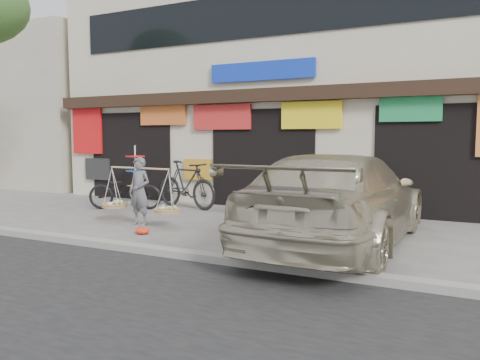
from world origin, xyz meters
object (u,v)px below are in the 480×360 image
at_px(bike_0, 125,190).
at_px(bike_1, 186,184).
at_px(street_vendor, 140,194).
at_px(bike_2, 266,197).
at_px(suv, 339,200).
at_px(display_rack, 136,180).

height_order(bike_0, bike_1, bike_1).
distance_m(street_vendor, bike_2, 2.96).
distance_m(bike_0, suv, 6.46).
height_order(bike_0, suv, suv).
bearing_deg(bike_0, display_rack, 1.87).
bearing_deg(display_rack, bike_1, -6.09).
relative_size(bike_1, bike_2, 1.10).
distance_m(bike_0, bike_1, 1.65).
height_order(bike_2, suv, suv).
bearing_deg(bike_1, bike_0, 136.79).
height_order(bike_1, bike_2, bike_1).
xyz_separation_m(street_vendor, bike_0, (-1.81, 1.68, -0.17)).
xyz_separation_m(street_vendor, bike_1, (-0.44, 2.58, -0.03)).
bearing_deg(display_rack, bike_0, -64.77).
height_order(bike_0, bike_2, bike_0).
height_order(suv, display_rack, display_rack).
distance_m(street_vendor, suv, 4.42).
relative_size(bike_0, bike_2, 1.00).
relative_size(street_vendor, bike_0, 1.06).
relative_size(street_vendor, bike_1, 0.97).
bearing_deg(bike_1, street_vendor, -156.81).
bearing_deg(bike_0, suv, -128.48).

